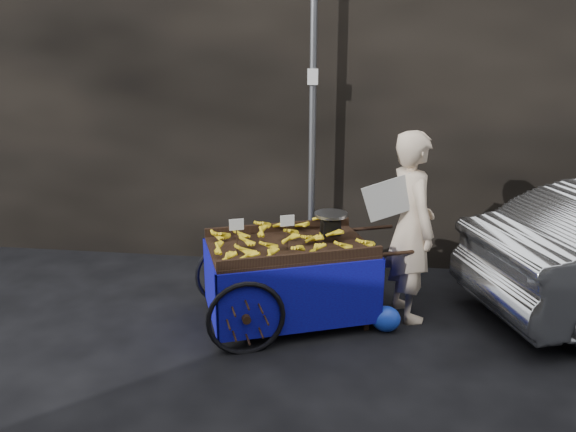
# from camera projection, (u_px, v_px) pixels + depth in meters

# --- Properties ---
(ground) EXTENTS (80.00, 80.00, 0.00)m
(ground) POSITION_uv_depth(u_px,v_px,m) (271.00, 317.00, 5.92)
(ground) COLOR black
(ground) RESTS_ON ground
(building_wall) EXTENTS (13.50, 2.00, 5.00)m
(building_wall) POSITION_uv_depth(u_px,v_px,m) (328.00, 64.00, 7.60)
(building_wall) COLOR black
(building_wall) RESTS_ON ground
(street_pole) EXTENTS (0.12, 0.10, 4.00)m
(street_pole) POSITION_uv_depth(u_px,v_px,m) (313.00, 111.00, 6.52)
(street_pole) COLOR slate
(street_pole) RESTS_ON ground
(banana_cart) EXTENTS (2.41, 1.72, 1.20)m
(banana_cart) POSITION_uv_depth(u_px,v_px,m) (284.00, 254.00, 5.64)
(banana_cart) COLOR black
(banana_cart) RESTS_ON ground
(vendor) EXTENTS (0.87, 0.83, 1.96)m
(vendor) POSITION_uv_depth(u_px,v_px,m) (411.00, 227.00, 5.69)
(vendor) COLOR beige
(vendor) RESTS_ON ground
(plastic_bag) EXTENTS (0.29, 0.23, 0.26)m
(plastic_bag) POSITION_uv_depth(u_px,v_px,m) (386.00, 319.00, 5.60)
(plastic_bag) COLOR blue
(plastic_bag) RESTS_ON ground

